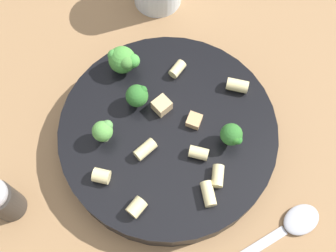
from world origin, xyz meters
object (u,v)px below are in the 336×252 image
(rigatoni_7, at_px, (144,148))
(spoon, at_px, (288,228))
(rigatoni_1, at_px, (137,207))
(broccoli_floret_1, at_px, (232,135))
(chicken_chunk_0, at_px, (194,120))
(broccoli_floret_2, at_px, (104,131))
(pepper_shaker, at_px, (0,199))
(rigatoni_2, at_px, (237,85))
(pasta_bowl, at_px, (168,134))
(rigatoni_3, at_px, (218,176))
(chicken_chunk_1, at_px, (162,105))
(broccoli_floret_0, at_px, (136,97))
(rigatoni_6, at_px, (208,194))
(rigatoni_5, at_px, (177,69))
(rigatoni_4, at_px, (197,155))
(rigatoni_0, at_px, (101,176))
(broccoli_floret_3, at_px, (123,60))

(rigatoni_7, xyz_separation_m, spoon, (0.06, -0.19, -0.04))
(rigatoni_1, bearing_deg, broccoli_floret_1, -10.53)
(chicken_chunk_0, bearing_deg, rigatoni_7, 164.48)
(broccoli_floret_2, relative_size, pepper_shaker, 0.41)
(broccoli_floret_1, xyz_separation_m, rigatoni_2, (0.07, 0.04, -0.01))
(pasta_bowl, bearing_deg, chicken_chunk_0, -30.77)
(rigatoni_3, bearing_deg, chicken_chunk_1, 78.83)
(rigatoni_3, bearing_deg, rigatoni_7, 111.33)
(rigatoni_7, bearing_deg, pasta_bowl, -2.75)
(rigatoni_3, relative_size, pepper_shaker, 0.30)
(broccoli_floret_0, bearing_deg, rigatoni_6, -101.16)
(rigatoni_5, bearing_deg, broccoli_floret_2, 179.55)
(rigatoni_4, height_order, pepper_shaker, pepper_shaker)
(rigatoni_2, height_order, rigatoni_7, rigatoni_2)
(rigatoni_1, bearing_deg, rigatoni_0, 91.94)
(broccoli_floret_0, height_order, pepper_shaker, pepper_shaker)
(broccoli_floret_1, relative_size, broccoli_floret_3, 0.89)
(rigatoni_4, bearing_deg, spoon, -82.55)
(broccoli_floret_0, bearing_deg, spoon, -86.07)
(rigatoni_3, relative_size, rigatoni_6, 0.90)
(rigatoni_0, bearing_deg, rigatoni_6, -56.64)
(spoon, bearing_deg, rigatoni_3, 101.87)
(pasta_bowl, relative_size, broccoli_floret_1, 7.78)
(broccoli_floret_0, bearing_deg, rigatoni_7, -127.57)
(rigatoni_2, bearing_deg, pasta_bowl, 165.73)
(rigatoni_5, bearing_deg, pasta_bowl, -145.54)
(chicken_chunk_1, bearing_deg, broccoli_floret_1, -75.72)
(pepper_shaker, bearing_deg, rigatoni_7, -26.86)
(pepper_shaker, bearing_deg, broccoli_floret_3, 5.01)
(pasta_bowl, xyz_separation_m, rigatoni_7, (-0.04, 0.00, 0.02))
(broccoli_floret_2, xyz_separation_m, rigatoni_6, (0.03, -0.14, -0.02))
(rigatoni_2, distance_m, rigatoni_5, 0.08)
(chicken_chunk_0, bearing_deg, rigatoni_1, -169.08)
(rigatoni_5, height_order, spoon, rigatoni_5)
(rigatoni_0, height_order, chicken_chunk_0, rigatoni_0)
(broccoli_floret_2, relative_size, rigatoni_3, 1.40)
(rigatoni_2, relative_size, chicken_chunk_1, 1.36)
(chicken_chunk_0, xyz_separation_m, spoon, (-0.01, -0.17, -0.04))
(pasta_bowl, relative_size, chicken_chunk_0, 15.19)
(broccoli_floret_0, distance_m, rigatoni_3, 0.14)
(chicken_chunk_0, xyz_separation_m, pepper_shaker, (-0.24, 0.10, -0.00))
(rigatoni_1, height_order, rigatoni_3, rigatoni_1)
(rigatoni_0, relative_size, rigatoni_4, 0.84)
(rigatoni_7, distance_m, chicken_chunk_1, 0.06)
(rigatoni_1, height_order, pepper_shaker, pepper_shaker)
(broccoli_floret_3, height_order, chicken_chunk_1, broccoli_floret_3)
(broccoli_floret_0, distance_m, rigatoni_2, 0.14)
(rigatoni_6, relative_size, spoon, 0.19)
(rigatoni_0, xyz_separation_m, pepper_shaker, (-0.10, 0.07, -0.00))
(spoon, bearing_deg, rigatoni_7, 106.39)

